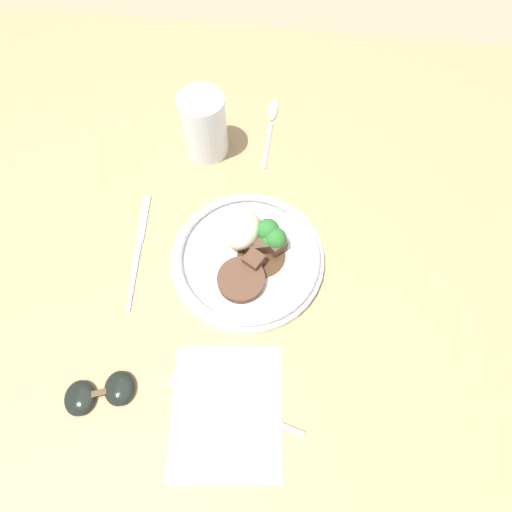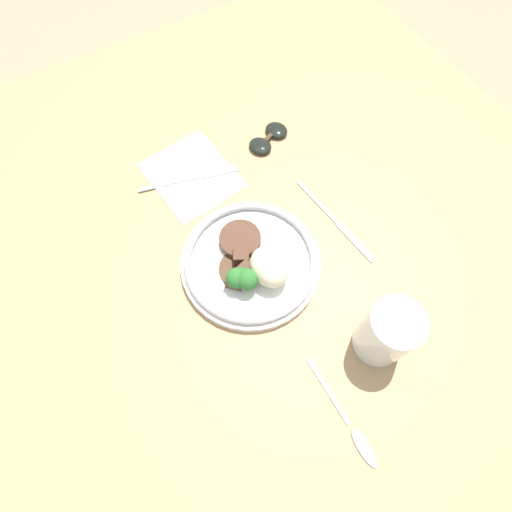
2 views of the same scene
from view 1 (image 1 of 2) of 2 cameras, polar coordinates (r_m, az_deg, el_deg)
ground_plane at (r=0.63m, az=-4.66°, el=-4.94°), size 8.00×8.00×0.00m
dining_table at (r=0.62m, az=-4.76°, el=-4.42°), size 1.21×1.21×0.03m
napkin at (r=0.56m, az=-4.20°, el=-21.14°), size 0.18×0.16×0.00m
plate at (r=0.60m, az=-1.08°, el=0.41°), size 0.23×0.23×0.07m
juice_glass at (r=0.71m, az=-7.34°, el=17.68°), size 0.08×0.08×0.11m
fork at (r=0.56m, az=-4.94°, el=-19.90°), size 0.06×0.19×0.00m
knife at (r=0.65m, az=-16.40°, el=1.42°), size 0.21×0.03×0.00m
spoon at (r=0.79m, az=2.27°, el=19.11°), size 0.17×0.02×0.01m
sunglasses at (r=0.59m, az=-21.44°, el=-17.76°), size 0.07×0.10×0.01m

